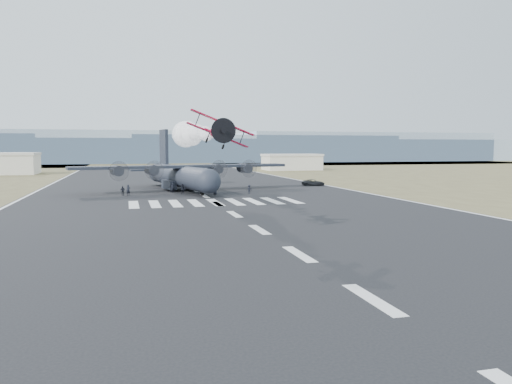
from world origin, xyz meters
name	(u,v)px	position (x,y,z in m)	size (l,w,h in m)	color
ground	(372,299)	(0.00, 0.00, 0.00)	(500.00, 500.00, 0.00)	black
scrub_far	(153,164)	(0.00, 230.00, 0.00)	(500.00, 80.00, 0.00)	brown
runway_markings	(205,196)	(0.00, 60.00, 0.01)	(60.00, 260.00, 0.01)	silver
ridge_seg_c	(23,147)	(-65.00, 260.00, 8.50)	(150.00, 50.00, 17.00)	#889CAD
ridge_seg_d	(150,151)	(0.00, 260.00, 6.50)	(150.00, 50.00, 13.00)	#889CAD
ridge_seg_e	(262,149)	(65.00, 260.00, 7.50)	(150.00, 50.00, 15.00)	#889CAD
ridge_seg_f	(363,147)	(130.00, 260.00, 8.50)	(150.00, 50.00, 17.00)	#889CAD
ridge_seg_g	(454,150)	(195.00, 260.00, 6.50)	(150.00, 50.00, 13.00)	#889CAD
hangar_right	(292,162)	(46.00, 150.00, 3.01)	(20.50, 12.50, 5.90)	beige
aerobatic_biplane	(219,131)	(-4.55, 21.67, 9.84)	(5.88, 5.58, 3.56)	#A60B25
smoke_trail	(188,135)	(-4.47, 45.64, 10.04)	(3.95, 29.03, 3.95)	white
transport_aircraft	(180,174)	(-2.80, 72.81, 3.12)	(41.76, 34.19, 12.09)	#1E242E
support_vehicle	(313,183)	(26.31, 77.06, 0.69)	(2.30, 4.98, 1.38)	black
crew_a	(128,190)	(-12.68, 64.30, 0.93)	(0.68, 0.56, 1.85)	black
crew_b	(206,187)	(1.69, 69.23, 0.89)	(0.86, 0.53, 1.78)	black
crew_c	(249,189)	(8.28, 62.01, 0.81)	(1.05, 0.49, 1.62)	black
crew_d	(123,191)	(-13.60, 64.61, 0.81)	(0.95, 0.49, 1.62)	black
crew_e	(215,190)	(2.14, 62.38, 0.88)	(0.86, 0.53, 1.75)	black
crew_f	(171,188)	(-4.93, 68.78, 0.83)	(1.54, 0.50, 1.66)	black
crew_g	(173,188)	(-4.80, 67.36, 0.92)	(0.67, 0.55, 1.84)	black
crew_h	(183,189)	(-3.30, 64.18, 0.89)	(0.87, 0.53, 1.78)	black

